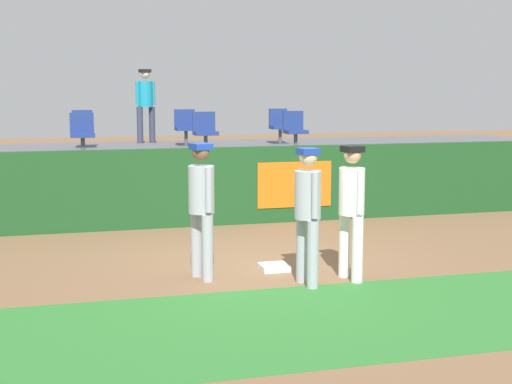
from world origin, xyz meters
name	(u,v)px	position (x,y,z in m)	size (l,w,h in m)	color
ground_plane	(263,268)	(0.00, 0.00, 0.00)	(60.00, 60.00, 0.00)	brown
grass_foreground_strip	(322,320)	(0.00, -2.49, 0.00)	(18.00, 2.80, 0.01)	#2D722D
first_base	(274,267)	(0.13, -0.15, 0.04)	(0.40, 0.40, 0.08)	white
player_fielder_home	(351,203)	(0.99, -0.92, 1.06)	(0.40, 0.59, 1.84)	white
player_runner_visitor	(201,201)	(-0.96, -0.35, 1.08)	(0.44, 0.51, 1.87)	#9EA3AD
player_coach_visitor	(308,207)	(0.32, -1.05, 1.06)	(0.39, 0.51, 1.83)	#9EA3AD
field_wall	(213,187)	(0.01, 3.51, 0.74)	(18.00, 0.26, 1.48)	#19471E
bleacher_platform	(190,176)	(0.00, 6.08, 0.64)	(18.00, 4.80, 1.28)	#59595E
seat_front_center	(205,130)	(0.14, 4.95, 1.75)	(0.48, 0.44, 0.84)	#4C4C51
seat_back_center	(185,125)	(0.04, 6.75, 1.75)	(0.47, 0.44, 0.84)	#4C4C51
seat_front_left	(82,131)	(-2.35, 4.95, 1.75)	(0.47, 0.44, 0.84)	#4C4C51
seat_back_left	(83,127)	(-2.28, 6.75, 1.75)	(0.45, 0.44, 0.84)	#4C4C51
seat_front_right	(295,128)	(2.11, 4.95, 1.75)	(0.45, 0.44, 0.84)	#4C4C51
seat_back_right	(279,124)	(2.31, 6.75, 1.75)	(0.45, 0.44, 0.84)	#4C4C51
spectator_hooded	(146,100)	(-0.74, 7.86, 2.31)	(0.48, 0.42, 1.78)	#33384C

